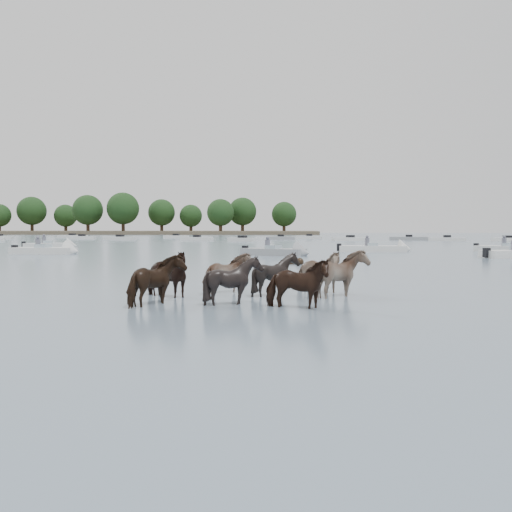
{
  "coord_description": "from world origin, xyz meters",
  "views": [
    {
      "loc": [
        2.65,
        -12.61,
        1.9
      ],
      "look_at": [
        1.59,
        2.63,
        1.1
      ],
      "focal_mm": 37.56,
      "sensor_mm": 36.0,
      "label": 1
    }
  ],
  "objects": [
    {
      "name": "ground",
      "position": [
        0.0,
        0.0,
        0.0
      ],
      "size": [
        400.0,
        400.0,
        0.0
      ],
      "primitive_type": "plane",
      "color": "#4B5E6C",
      "rests_on": "ground"
    },
    {
      "name": "treeline",
      "position": [
        -71.04,
        150.37,
        6.81
      ],
      "size": [
        148.65,
        22.38,
        12.43
      ],
      "color": "#382619",
      "rests_on": "ground"
    },
    {
      "name": "pony_herd",
      "position": [
        1.59,
        1.65,
        0.55
      ],
      "size": [
        6.62,
        4.47,
        1.45
      ],
      "color": "black",
      "rests_on": "ground"
    },
    {
      "name": "motorboat_b",
      "position": [
        1.95,
        24.28,
        0.23
      ],
      "size": [
        5.12,
        3.36,
        1.92
      ],
      "rotation": [
        0.0,
        0.0,
        -0.4
      ],
      "color": "gray",
      "rests_on": "ground"
    },
    {
      "name": "motorboat_a",
      "position": [
        -14.91,
        25.39,
        0.23
      ],
      "size": [
        5.23,
        1.94,
        1.92
      ],
      "rotation": [
        0.0,
        0.0,
        -0.07
      ],
      "color": "silver",
      "rests_on": "ground"
    },
    {
      "name": "distant_flotilla",
      "position": [
        -0.14,
        73.01,
        0.26
      ],
      "size": [
        102.23,
        27.98,
        0.93
      ],
      "color": "silver",
      "rests_on": "ground"
    },
    {
      "name": "motorboat_f",
      "position": [
        -19.82,
        36.74,
        0.23
      ],
      "size": [
        4.98,
        3.13,
        1.92
      ],
      "rotation": [
        0.0,
        0.0,
        0.35
      ],
      "color": "silver",
      "rests_on": "ground"
    },
    {
      "name": "swimming_pony",
      "position": [
        2.95,
        15.45,
        0.1
      ],
      "size": [
        0.72,
        0.44,
        0.44
      ],
      "color": "black",
      "rests_on": "ground"
    },
    {
      "name": "shoreline",
      "position": [
        -70.0,
        150.0,
        0.5
      ],
      "size": [
        160.0,
        30.0,
        1.0
      ],
      "primitive_type": "cube",
      "color": "#4C4233",
      "rests_on": "ground"
    },
    {
      "name": "motorboat_c",
      "position": [
        9.78,
        30.9,
        0.22
      ],
      "size": [
        5.9,
        1.64,
        1.92
      ],
      "rotation": [
        0.0,
        0.0,
        -0.01
      ],
      "color": "silver",
      "rests_on": "ground"
    }
  ]
}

